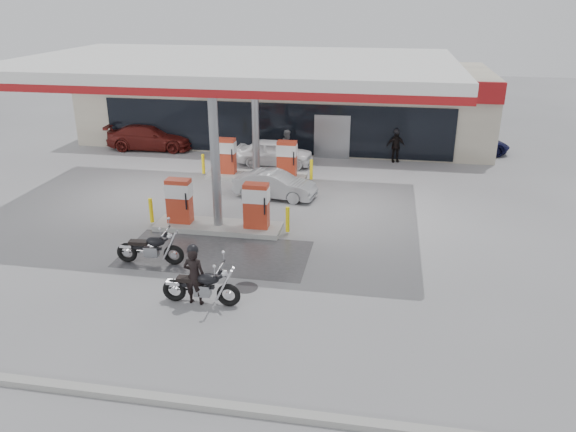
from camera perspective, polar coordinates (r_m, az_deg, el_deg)
name	(u,v)px	position (r m, az deg, el deg)	size (l,w,h in m)	color
ground	(201,253)	(18.43, -8.84, -3.70)	(90.00, 90.00, 0.00)	gray
wet_patch	(216,254)	(18.28, -7.35, -3.82)	(6.00, 3.00, 0.00)	#4C4C4F
drain_cover	(246,287)	(16.19, -4.31, -7.25)	(0.70, 0.70, 0.01)	#38383A
kerb	(95,391)	(12.95, -19.03, -16.46)	(28.00, 0.25, 0.15)	gray
store_building	(287,103)	(32.66, -0.06, 11.45)	(22.00, 8.22, 4.00)	beige
canopy	(235,67)	(21.61, -5.36, 14.83)	(16.00, 10.02, 5.51)	silver
pump_island_near	(218,210)	(19.89, -7.15, 0.58)	(5.14, 1.30, 1.78)	#9E9E99
pump_island_far	(256,163)	(25.38, -3.24, 5.39)	(5.14, 1.30, 1.78)	#9E9E99
main_motorcycle	(202,287)	(15.32, -8.70, -7.16)	(2.18, 0.84, 1.12)	black
biker_main	(194,276)	(15.22, -9.49, -6.02)	(0.60, 0.39, 1.64)	black
parked_motorcycle	(151,249)	(17.82, -13.74, -3.27)	(2.15, 0.82, 1.10)	black
sedan_white	(275,152)	(27.38, -1.37, 6.48)	(1.50, 3.73, 1.27)	white
attendant	(288,146)	(27.81, -0.04, 7.10)	(0.79, 0.61, 1.62)	#58585D
hatchback_silver	(275,185)	(22.92, -1.34, 3.20)	(1.17, 3.36, 1.11)	#9A9DA1
parked_car_left	(151,137)	(31.17, -13.78, 7.82)	(1.87, 4.60, 1.34)	#581613
parked_car_right	(470,143)	(30.88, 17.99, 7.03)	(1.85, 4.00, 1.11)	#131542
biker_walking	(396,146)	(28.39, 10.87, 6.96)	(0.92, 0.38, 1.57)	black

